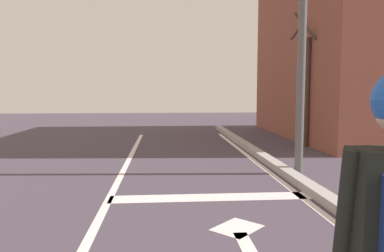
{
  "coord_description": "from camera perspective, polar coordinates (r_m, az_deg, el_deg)",
  "views": [
    {
      "loc": [
        0.71,
        2.14,
        1.64
      ],
      "look_at": [
        1.1,
        7.22,
        1.16
      ],
      "focal_mm": 34.49,
      "sensor_mm": 36.0,
      "label": 1
    }
  ],
  "objects": [
    {
      "name": "lane_line_curbside",
      "position": [
        4.7,
        23.68,
        -15.42
      ],
      "size": [
        0.12,
        20.0,
        0.01
      ],
      "primitive_type": "cube",
      "color": "silver",
      "rests_on": "ground"
    },
    {
      "name": "lane_arrow_head",
      "position": [
        4.63,
        6.99,
        -15.34
      ],
      "size": [
        0.71,
        0.71,
        0.01
      ],
      "primitive_type": "cube",
      "rotation": [
        0.0,
        0.0,
        0.79
      ],
      "color": "silver",
      "rests_on": "ground"
    },
    {
      "name": "curb_strip",
      "position": [
        4.8,
        26.43,
        -14.26
      ],
      "size": [
        0.24,
        24.0,
        0.14
      ],
      "primitive_type": "cube",
      "color": "#A29D9A",
      "rests_on": "ground"
    },
    {
      "name": "lane_line_center",
      "position": [
        4.28,
        -16.14,
        -17.29
      ],
      "size": [
        0.12,
        20.0,
        0.01
      ],
      "primitive_type": "cube",
      "color": "silver",
      "rests_on": "ground"
    },
    {
      "name": "roadside_tree",
      "position": [
        11.4,
        17.19,
        5.94
      ],
      "size": [
        0.97,
        0.97,
        4.03
      ],
      "color": "#4F3B31",
      "rests_on": "ground"
    },
    {
      "name": "stop_bar",
      "position": [
        5.81,
        2.91,
        -10.95
      ],
      "size": [
        3.12,
        0.4,
        0.01
      ],
      "primitive_type": "cube",
      "color": "silver",
      "rests_on": "ground"
    }
  ]
}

